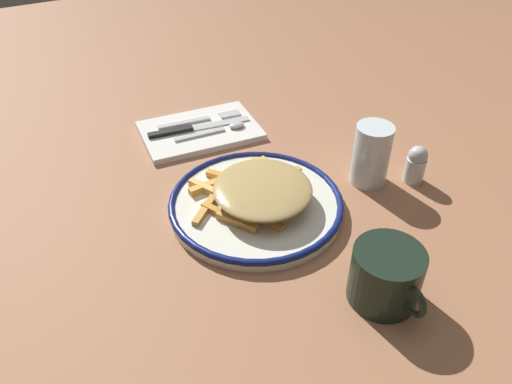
% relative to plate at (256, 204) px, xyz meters
% --- Properties ---
extents(ground_plane, '(2.60, 2.60, 0.00)m').
position_rel_plate_xyz_m(ground_plane, '(0.00, 0.00, -0.01)').
color(ground_plane, '#9C6748').
extents(plate, '(0.29, 0.29, 0.02)m').
position_rel_plate_xyz_m(plate, '(0.00, 0.00, 0.00)').
color(plate, silver).
rests_on(plate, ground_plane).
extents(fries_heap, '(0.22, 0.22, 0.04)m').
position_rel_plate_xyz_m(fries_heap, '(0.00, 0.00, 0.03)').
color(fries_heap, orange).
rests_on(fries_heap, plate).
extents(napkin, '(0.17, 0.24, 0.01)m').
position_rel_plate_xyz_m(napkin, '(-0.27, 0.01, -0.01)').
color(napkin, silver).
rests_on(napkin, ground_plane).
extents(fork, '(0.03, 0.18, 0.01)m').
position_rel_plate_xyz_m(fork, '(-0.29, 0.02, 0.00)').
color(fork, silver).
rests_on(fork, napkin).
extents(knife, '(0.04, 0.21, 0.01)m').
position_rel_plate_xyz_m(knife, '(-0.27, -0.01, 0.00)').
color(knife, black).
rests_on(knife, napkin).
extents(spoon, '(0.02, 0.15, 0.01)m').
position_rel_plate_xyz_m(spoon, '(-0.24, 0.05, 0.00)').
color(spoon, silver).
rests_on(spoon, napkin).
extents(water_glass, '(0.06, 0.06, 0.11)m').
position_rel_plate_xyz_m(water_glass, '(0.02, 0.21, 0.04)').
color(water_glass, silver).
rests_on(water_glass, ground_plane).
extents(coffee_mug, '(0.12, 0.10, 0.08)m').
position_rel_plate_xyz_m(coffee_mug, '(0.24, 0.07, 0.03)').
color(coffee_mug, black).
rests_on(coffee_mug, ground_plane).
extents(salt_shaker, '(0.03, 0.03, 0.07)m').
position_rel_plate_xyz_m(salt_shaker, '(0.06, 0.28, 0.02)').
color(salt_shaker, silver).
rests_on(salt_shaker, ground_plane).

